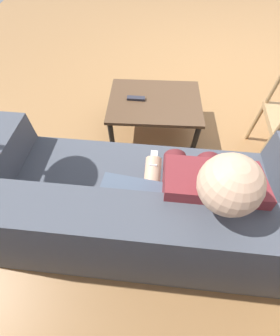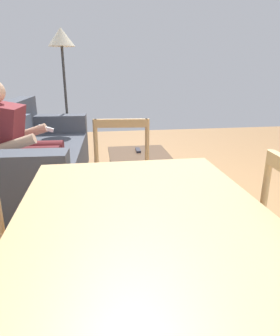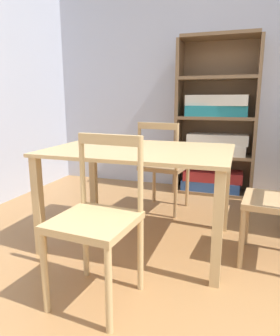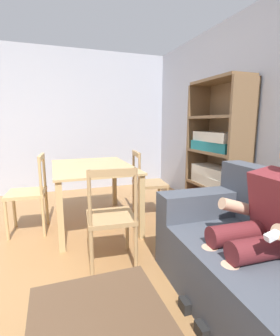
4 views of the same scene
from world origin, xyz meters
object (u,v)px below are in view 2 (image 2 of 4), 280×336
object	(u,v)px
couch	(34,160)
person_lounging	(23,142)
dining_chair_facing_couch	(122,188)
floor_lamp	(62,50)
tv_remote	(138,150)
dining_table	(144,239)
coffee_table	(140,159)

from	to	relation	value
couch	person_lounging	world-z (taller)	person_lounging
dining_chair_facing_couch	floor_lamp	world-z (taller)	floor_lamp
tv_remote	dining_table	xyz separation A→B (m)	(-2.30, 0.30, 0.27)
person_lounging	tv_remote	size ratio (longest dim) A/B	6.92
couch	person_lounging	size ratio (longest dim) A/B	1.86
dining_table	dining_chair_facing_couch	distance (m)	1.02
tv_remote	person_lounging	bearing A→B (deg)	21.74
coffee_table	dining_table	distance (m)	2.16
tv_remote	coffee_table	bearing A→B (deg)	90.91
dining_table	person_lounging	bearing A→B (deg)	24.30
dining_table	floor_lamp	distance (m)	3.61
couch	coffee_table	world-z (taller)	couch
couch	dining_table	distance (m)	2.38
coffee_table	dining_table	world-z (taller)	dining_table
tv_remote	couch	bearing A→B (deg)	6.87
couch	dining_table	bearing A→B (deg)	-159.21
dining_chair_facing_couch	tv_remote	bearing A→B (deg)	-12.99
dining_table	coffee_table	bearing A→B (deg)	-8.00
person_lounging	dining_chair_facing_couch	distance (m)	1.24
couch	coffee_table	size ratio (longest dim) A/B	2.50
couch	coffee_table	bearing A→B (deg)	-94.25
person_lounging	dining_chair_facing_couch	xyz separation A→B (m)	(-0.88, -0.85, -0.17)
floor_lamp	coffee_table	bearing A→B (deg)	-146.88
coffee_table	dining_chair_facing_couch	size ratio (longest dim) A/B	0.95
couch	floor_lamp	bearing A→B (deg)	-11.81
couch	tv_remote	xyz separation A→B (m)	(0.10, -1.14, 0.04)
coffee_table	floor_lamp	size ratio (longest dim) A/B	0.49
couch	dining_table	size ratio (longest dim) A/B	1.63
coffee_table	dining_chair_facing_couch	world-z (taller)	dining_chair_facing_couch
floor_lamp	person_lounging	bearing A→B (deg)	169.98
coffee_table	person_lounging	bearing A→B (deg)	101.42
dining_chair_facing_couch	dining_table	bearing A→B (deg)	179.84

